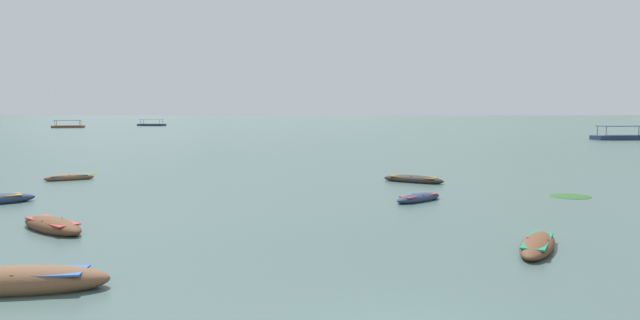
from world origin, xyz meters
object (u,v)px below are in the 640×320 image
Objects in this scene: ferry_0 at (68,126)px; ferry_1 at (623,137)px; rowboat_0 at (69,178)px; rowboat_4 at (537,245)px; rowboat_3 at (419,198)px; rowboat_5 at (52,225)px; rowboat_2 at (413,179)px; ferry_2 at (152,125)px; rowboat_1 at (20,281)px.

ferry_0 and ferry_1 have the same top height.
rowboat_4 is (23.60, -19.04, 0.01)m from rowboat_0.
rowboat_3 is 0.30× the size of ferry_1.
rowboat_5 is (6.20, -15.69, 0.03)m from rowboat_0.
rowboat_3 is 10.03m from rowboat_4.
rowboat_4 is at bearing -87.79° from rowboat_2.
rowboat_0 is 156.74m from ferry_2.
rowboat_3 is at bearing -60.41° from ferry_0.
rowboat_2 is at bearing -4.33° from rowboat_0.
ferry_2 is (-37.99, 152.07, 0.29)m from rowboat_0.
rowboat_0 is 1.02× the size of rowboat_3.
rowboat_4 is 85.24m from ferry_1.
rowboat_1 is 0.46× the size of ferry_2.
rowboat_5 is 93.22m from ferry_1.
rowboat_2 is (22.93, -1.74, 0.02)m from rowboat_0.
rowboat_5 is 0.39× the size of ferry_0.
rowboat_0 is 24.34m from rowboat_1.
rowboat_0 is 87.22m from ferry_1.
rowboat_2 is 1.07× the size of rowboat_5.
rowboat_4 is at bearing -61.51° from ferry_0.
rowboat_0 is 16.87m from rowboat_5.
ferry_1 is at bearing -42.74° from ferry_2.
rowboat_3 is (21.72, -9.19, -0.00)m from rowboat_0.
rowboat_5 is (-2.48, 7.04, -0.05)m from rowboat_1.
rowboat_0 is 23.58m from rowboat_3.
ferry_0 is at bearing 149.09° from ferry_1.
rowboat_3 is 0.80× the size of rowboat_4.
rowboat_2 is 152.07m from ferry_0.
ferry_2 reaches higher than rowboat_2.
rowboat_1 is 1.47× the size of rowboat_3.
rowboat_1 is at bearing -133.91° from rowboat_3.
rowboat_5 is at bearing -132.66° from ferry_1.
ferry_1 is at bearing 51.25° from rowboat_1.
rowboat_2 is 0.42× the size of ferry_0.
rowboat_0 is 0.31× the size of ferry_1.
ferry_1 is (60.69, 75.60, 0.21)m from rowboat_1.
rowboat_1 is at bearing -70.58° from rowboat_5.
ferry_0 is 0.96× the size of ferry_2.
ferry_0 is (-77.97, 137.29, 0.29)m from rowboat_3.
rowboat_1 reaches higher than rowboat_4.
rowboat_0 is at bearing 110.90° from rowboat_1.
rowboat_4 is (1.88, -9.85, 0.01)m from rowboat_3.
rowboat_3 is at bearing 46.09° from rowboat_1.
ferry_2 reaches higher than rowboat_5.
rowboat_4 is 0.39× the size of ferry_2.
rowboat_1 reaches higher than rowboat_3.
ferry_1 is (63.17, 68.56, 0.25)m from rowboat_5.
rowboat_5 is (-15.52, -6.50, 0.03)m from rowboat_3.
rowboat_2 is 71.68m from ferry_1.
rowboat_1 is at bearing -66.71° from ferry_0.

